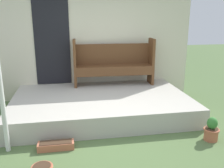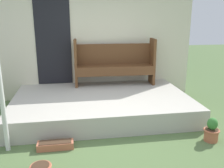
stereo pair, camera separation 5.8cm
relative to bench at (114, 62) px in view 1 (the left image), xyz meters
The scene contains 6 objects.
ground_plane 2.22m from the bench, 102.06° to the right, with size 24.00×24.00×0.00m, color #516B3D.
porch_slab 1.20m from the bench, 116.04° to the right, with size 3.55×2.24×0.38m.
house_wall 0.66m from the bench, 146.73° to the left, with size 4.75×0.08×2.60m.
bench is the anchor object (origin of this frame).
flower_pot_middle 2.71m from the bench, 62.59° to the right, with size 0.26×0.26×0.40m.
planter_box_rect 2.66m from the bench, 120.78° to the right, with size 0.55×0.18×0.12m.
Camera 1 is at (-0.61, -3.70, 1.99)m, focal length 40.00 mm.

